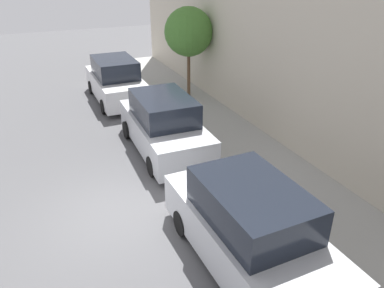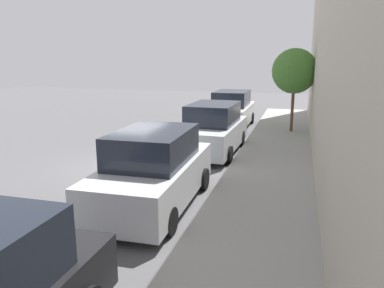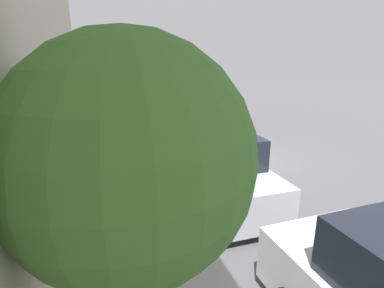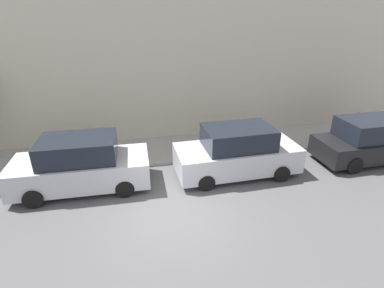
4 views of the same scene
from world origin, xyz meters
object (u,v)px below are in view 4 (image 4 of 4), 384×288
parked_minivan_nearest (373,140)px  parked_suv_third (81,165)px  parked_suv_second (237,152)px  parking_meter_near (356,123)px

parked_minivan_nearest → parked_suv_third: bearing=88.5°
parked_suv_second → parked_suv_third: (0.21, 5.86, -0.00)m
parked_minivan_nearest → parking_meter_near: (1.85, -0.63, 0.07)m
parked_minivan_nearest → parked_suv_third: 11.99m
parked_suv_second → parked_minivan_nearest: bearing=-90.9°
parking_meter_near → parked_minivan_nearest: bearing=161.1°
parked_suv_second → parking_meter_near: bearing=-75.5°
parked_minivan_nearest → parked_suv_second: bearing=89.1°
parked_suv_third → parked_suv_second: bearing=-92.1°
parked_minivan_nearest → parked_suv_second: 6.13m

